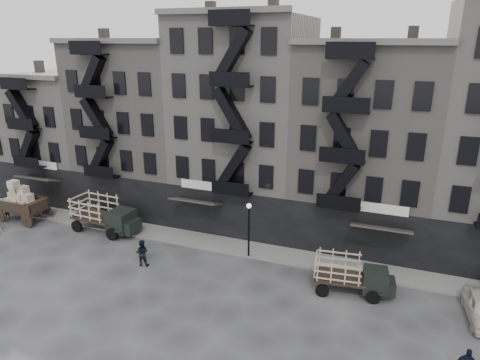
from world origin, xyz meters
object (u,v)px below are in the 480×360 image
(stake_truck_west, at_px, (104,212))
(pedestrian_mid, at_px, (142,253))
(wagon, at_px, (20,197))
(pedestrian_west, at_px, (7,210))
(stake_truck_east, at_px, (352,273))

(stake_truck_west, relative_size, pedestrian_mid, 3.06)
(wagon, distance_m, pedestrian_west, 2.02)
(stake_truck_west, xyz_separation_m, pedestrian_mid, (6.08, -3.75, -0.70))
(stake_truck_west, distance_m, stake_truck_east, 20.44)
(stake_truck_west, distance_m, pedestrian_west, 9.97)
(stake_truck_west, bearing_deg, pedestrian_mid, -28.25)
(stake_truck_west, relative_size, pedestrian_west, 3.69)
(pedestrian_west, xyz_separation_m, pedestrian_mid, (15.96, -2.80, 0.17))
(stake_truck_west, xyz_separation_m, stake_truck_east, (20.34, -1.96, -0.28))
(pedestrian_west, bearing_deg, wagon, -9.65)
(stake_truck_east, height_order, pedestrian_mid, stake_truck_east)
(wagon, relative_size, stake_truck_west, 0.74)
(stake_truck_east, height_order, pedestrian_west, stake_truck_east)
(wagon, height_order, stake_truck_west, wagon)
(stake_truck_east, bearing_deg, pedestrian_mid, -179.61)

